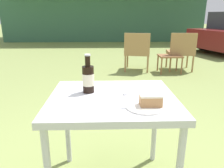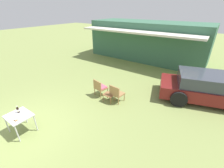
{
  "view_description": "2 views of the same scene",
  "coord_description": "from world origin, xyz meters",
  "px_view_note": "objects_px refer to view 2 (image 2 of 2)",
  "views": [
    {
      "loc": [
        -0.04,
        -1.27,
        1.18
      ],
      "look_at": [
        0.0,
        0.1,
        0.74
      ],
      "focal_mm": 35.0,
      "sensor_mm": 36.0,
      "label": 1
    },
    {
      "loc": [
        4.76,
        -1.4,
        3.84
      ],
      "look_at": [
        1.44,
        3.28,
        0.9
      ],
      "focal_mm": 24.0,
      "sensor_mm": 36.0,
      "label": 2
    }
  ],
  "objects_px": {
    "parked_car": "(208,88)",
    "cake_on_plate": "(16,120)",
    "patio_table": "(19,117)",
    "wicker_chair_cushioned": "(100,87)",
    "cola_bottle_near": "(18,110)",
    "garden_side_table": "(109,95)",
    "wicker_chair_plain": "(116,93)"
  },
  "relations": [
    {
      "from": "wicker_chair_cushioned",
      "to": "wicker_chair_plain",
      "type": "xyz_separation_m",
      "value": [
        0.95,
        -0.02,
        0.01
      ]
    },
    {
      "from": "wicker_chair_plain",
      "to": "parked_car",
      "type": "bearing_deg",
      "value": -137.53
    },
    {
      "from": "wicker_chair_cushioned",
      "to": "garden_side_table",
      "type": "xyz_separation_m",
      "value": [
        0.67,
        -0.18,
        -0.13
      ]
    },
    {
      "from": "wicker_chair_plain",
      "to": "cake_on_plate",
      "type": "relative_size",
      "value": 3.71
    },
    {
      "from": "parked_car",
      "to": "cake_on_plate",
      "type": "distance_m",
      "value": 7.67
    },
    {
      "from": "parked_car",
      "to": "garden_side_table",
      "type": "height_order",
      "value": "parked_car"
    },
    {
      "from": "parked_car",
      "to": "wicker_chair_plain",
      "type": "relative_size",
      "value": 5.49
    },
    {
      "from": "wicker_chair_plain",
      "to": "cake_on_plate",
      "type": "height_order",
      "value": "wicker_chair_plain"
    },
    {
      "from": "garden_side_table",
      "to": "patio_table",
      "type": "distance_m",
      "value": 3.5
    },
    {
      "from": "cola_bottle_near",
      "to": "patio_table",
      "type": "bearing_deg",
      "value": -29.34
    },
    {
      "from": "wicker_chair_plain",
      "to": "patio_table",
      "type": "distance_m",
      "value": 3.75
    },
    {
      "from": "patio_table",
      "to": "cola_bottle_near",
      "type": "height_order",
      "value": "cola_bottle_near"
    },
    {
      "from": "cola_bottle_near",
      "to": "garden_side_table",
      "type": "bearing_deg",
      "value": 64.87
    },
    {
      "from": "patio_table",
      "to": "wicker_chair_plain",
      "type": "bearing_deg",
      "value": 64.72
    },
    {
      "from": "cake_on_plate",
      "to": "parked_car",
      "type": "bearing_deg",
      "value": 52.27
    },
    {
      "from": "patio_table",
      "to": "cake_on_plate",
      "type": "height_order",
      "value": "cake_on_plate"
    },
    {
      "from": "wicker_chair_plain",
      "to": "cake_on_plate",
      "type": "xyz_separation_m",
      "value": [
        -1.41,
        -3.56,
        0.25
      ]
    },
    {
      "from": "parked_car",
      "to": "cake_on_plate",
      "type": "xyz_separation_m",
      "value": [
        -4.69,
        -6.06,
        0.09
      ]
    },
    {
      "from": "parked_car",
      "to": "cola_bottle_near",
      "type": "height_order",
      "value": "parked_car"
    },
    {
      "from": "wicker_chair_cushioned",
      "to": "wicker_chair_plain",
      "type": "bearing_deg",
      "value": -169.63
    },
    {
      "from": "patio_table",
      "to": "cola_bottle_near",
      "type": "distance_m",
      "value": 0.25
    },
    {
      "from": "garden_side_table",
      "to": "wicker_chair_plain",
      "type": "bearing_deg",
      "value": 29.77
    },
    {
      "from": "parked_car",
      "to": "wicker_chair_plain",
      "type": "distance_m",
      "value": 4.13
    },
    {
      "from": "wicker_chair_plain",
      "to": "patio_table",
      "type": "bearing_deg",
      "value": 69.84
    },
    {
      "from": "wicker_chair_plain",
      "to": "garden_side_table",
      "type": "distance_m",
      "value": 0.35
    },
    {
      "from": "wicker_chair_plain",
      "to": "garden_side_table",
      "type": "xyz_separation_m",
      "value": [
        -0.28,
        -0.16,
        -0.14
      ]
    },
    {
      "from": "wicker_chair_cushioned",
      "to": "patio_table",
      "type": "bearing_deg",
      "value": 90.98
    },
    {
      "from": "parked_car",
      "to": "patio_table",
      "type": "xyz_separation_m",
      "value": [
        -4.88,
        -5.89,
        -0.01
      ]
    },
    {
      "from": "wicker_chair_cushioned",
      "to": "cake_on_plate",
      "type": "height_order",
      "value": "wicker_chair_cushioned"
    },
    {
      "from": "garden_side_table",
      "to": "parked_car",
      "type": "bearing_deg",
      "value": 36.8
    },
    {
      "from": "wicker_chair_cushioned",
      "to": "cola_bottle_near",
      "type": "distance_m",
      "value": 3.43
    },
    {
      "from": "parked_car",
      "to": "patio_table",
      "type": "relative_size",
      "value": 5.76
    }
  ]
}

